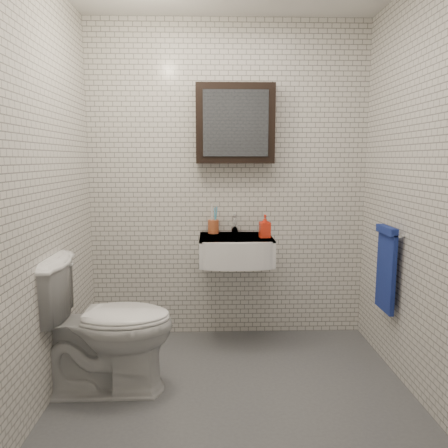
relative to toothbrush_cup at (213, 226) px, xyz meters
name	(u,v)px	position (x,y,z in m)	size (l,w,h in m)	color
ground	(234,395)	(0.12, -0.93, -0.90)	(2.20, 2.00, 0.01)	#4F5156
room_shell	(235,153)	(0.12, -0.93, 0.56)	(2.22, 2.02, 2.51)	silver
washbasin	(236,250)	(0.17, -0.20, -0.15)	(0.55, 0.50, 0.20)	white
faucet	(235,225)	(0.17, 0.00, 0.01)	(0.06, 0.20, 0.15)	silver
mirror_cabinet	(235,124)	(0.17, 0.00, 0.79)	(0.60, 0.15, 0.60)	black
towel_rail	(386,265)	(1.16, -0.58, -0.18)	(0.09, 0.30, 0.58)	silver
toothbrush_cup	(213,226)	(0.00, 0.00, 0.00)	(0.09, 0.09, 0.24)	#AC502B
soap_bottle	(265,226)	(0.38, -0.20, 0.03)	(0.08, 0.08, 0.17)	orange
toilet	(104,324)	(-0.68, -0.83, -0.48)	(0.48, 0.84, 0.86)	white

